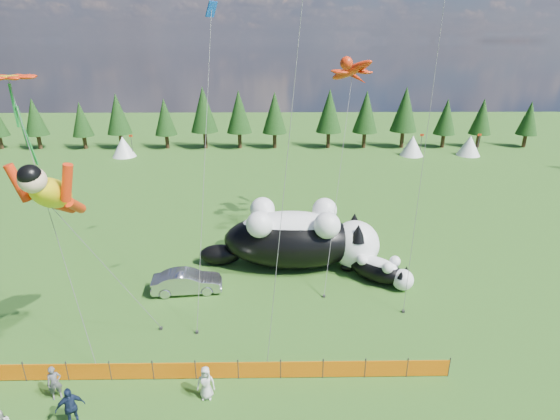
# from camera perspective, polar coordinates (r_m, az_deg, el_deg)

# --- Properties ---
(ground) EXTENTS (160.00, 160.00, 0.00)m
(ground) POSITION_cam_1_polar(r_m,az_deg,el_deg) (24.70, -7.31, -16.31)
(ground) COLOR #163A0A
(ground) RESTS_ON ground
(safety_fence) EXTENTS (22.06, 0.06, 1.10)m
(safety_fence) POSITION_cam_1_polar(r_m,az_deg,el_deg) (22.08, -8.23, -20.00)
(safety_fence) COLOR #262626
(safety_fence) RESTS_ON ground
(tree_line) EXTENTS (90.00, 4.00, 8.00)m
(tree_line) POSITION_cam_1_polar(r_m,az_deg,el_deg) (65.44, -3.29, 11.51)
(tree_line) COLOR black
(tree_line) RESTS_ON ground
(festival_tents) EXTENTS (50.00, 3.20, 2.80)m
(festival_tents) POSITION_cam_1_polar(r_m,az_deg,el_deg) (61.55, 6.97, 8.30)
(festival_tents) COLOR white
(festival_tents) RESTS_ON ground
(cat_large) EXTENTS (12.72, 4.90, 4.59)m
(cat_large) POSITION_cam_1_polar(r_m,az_deg,el_deg) (30.54, 2.55, -3.58)
(cat_large) COLOR black
(cat_large) RESTS_ON ground
(cat_small) EXTENTS (4.41, 3.84, 1.88)m
(cat_small) POSITION_cam_1_polar(r_m,az_deg,el_deg) (29.80, 12.95, -7.60)
(cat_small) COLOR black
(cat_small) RESTS_ON ground
(car) EXTENTS (4.53, 1.99, 1.45)m
(car) POSITION_cam_1_polar(r_m,az_deg,el_deg) (28.65, -12.05, -9.15)
(car) COLOR #B9B9BE
(car) RESTS_ON ground
(spectator_a) EXTENTS (0.72, 0.64, 1.66)m
(spectator_a) POSITION_cam_1_polar(r_m,az_deg,el_deg) (23.08, -27.37, -19.41)
(spectator_a) COLOR #515256
(spectator_a) RESTS_ON ground
(spectator_c) EXTENTS (1.28, 1.04, 1.94)m
(spectator_c) POSITION_cam_1_polar(r_m,az_deg,el_deg) (21.39, -25.71, -22.25)
(spectator_c) COLOR #16223E
(spectator_c) RESTS_ON ground
(spectator_e) EXTENTS (0.81, 0.53, 1.65)m
(spectator_e) POSITION_cam_1_polar(r_m,az_deg,el_deg) (21.06, -9.66, -21.36)
(spectator_e) COLOR beige
(spectator_e) RESTS_ON ground
(superhero_kite) EXTENTS (5.72, 4.82, 11.12)m
(superhero_kite) POSITION_cam_1_polar(r_m,az_deg,el_deg) (21.48, -27.66, 1.95)
(superhero_kite) COLOR yellow
(superhero_kite) RESTS_ON ground
(gecko_kite) EXTENTS (5.70, 12.74, 16.15)m
(gecko_kite) POSITION_cam_1_polar(r_m,az_deg,el_deg) (33.42, 9.30, 17.56)
(gecko_kite) COLOR red
(gecko_kite) RESTS_ON ground
(flower_kite) EXTENTS (4.86, 5.21, 14.24)m
(flower_kite) POSITION_cam_1_polar(r_m,az_deg,el_deg) (24.53, -31.91, 14.09)
(flower_kite) COLOR red
(flower_kite) RESTS_ON ground
(diamond_kite_a) EXTENTS (1.39, 7.00, 17.91)m
(diamond_kite_a) POSITION_cam_1_polar(r_m,az_deg,el_deg) (26.31, -9.01, 23.16)
(diamond_kite_a) COLOR #0B43A8
(diamond_kite_a) RESTS_ON ground
(diamond_kite_c) EXTENTS (2.23, 2.55, 17.68)m
(diamond_kite_c) POSITION_cam_1_polar(r_m,az_deg,el_deg) (19.12, 2.84, 24.64)
(diamond_kite_c) COLOR #0B43A8
(diamond_kite_c) RESTS_ON ground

